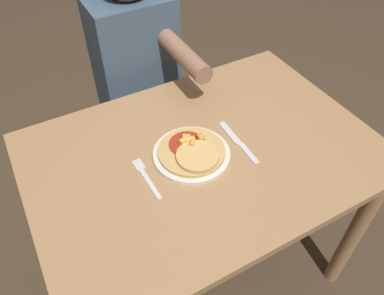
{
  "coord_description": "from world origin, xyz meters",
  "views": [
    {
      "loc": [
        -0.45,
        -0.72,
        1.65
      ],
      "look_at": [
        -0.05,
        -0.0,
        0.82
      ],
      "focal_mm": 35.0,
      "sensor_mm": 36.0,
      "label": 1
    }
  ],
  "objects_px": {
    "fork": "(145,176)",
    "knife": "(239,143)",
    "dining_table": "(203,176)",
    "person_diner": "(138,72)",
    "pizza": "(193,151)",
    "plate": "(192,155)"
  },
  "relations": [
    {
      "from": "knife",
      "to": "dining_table",
      "type": "bearing_deg",
      "value": 167.74
    },
    {
      "from": "dining_table",
      "to": "person_diner",
      "type": "xyz_separation_m",
      "value": [
        0.01,
        0.6,
        0.08
      ]
    },
    {
      "from": "fork",
      "to": "knife",
      "type": "bearing_deg",
      "value": -3.04
    },
    {
      "from": "person_diner",
      "to": "plate",
      "type": "bearing_deg",
      "value": -95.79
    },
    {
      "from": "dining_table",
      "to": "plate",
      "type": "relative_size",
      "value": 4.52
    },
    {
      "from": "dining_table",
      "to": "fork",
      "type": "distance_m",
      "value": 0.25
    },
    {
      "from": "person_diner",
      "to": "knife",
      "type": "bearing_deg",
      "value": -80.43
    },
    {
      "from": "knife",
      "to": "pizza",
      "type": "bearing_deg",
      "value": 173.24
    },
    {
      "from": "dining_table",
      "to": "plate",
      "type": "distance_m",
      "value": 0.14
    },
    {
      "from": "fork",
      "to": "person_diner",
      "type": "bearing_deg",
      "value": 69.46
    },
    {
      "from": "plate",
      "to": "pizza",
      "type": "distance_m",
      "value": 0.02
    },
    {
      "from": "dining_table",
      "to": "knife",
      "type": "xyz_separation_m",
      "value": [
        0.12,
        -0.03,
        0.13
      ]
    },
    {
      "from": "pizza",
      "to": "person_diner",
      "type": "distance_m",
      "value": 0.61
    },
    {
      "from": "dining_table",
      "to": "pizza",
      "type": "bearing_deg",
      "value": -172.46
    },
    {
      "from": "dining_table",
      "to": "plate",
      "type": "xyz_separation_m",
      "value": [
        -0.05,
        -0.0,
        0.13
      ]
    },
    {
      "from": "dining_table",
      "to": "fork",
      "type": "xyz_separation_m",
      "value": [
        -0.21,
        -0.01,
        0.13
      ]
    },
    {
      "from": "knife",
      "to": "person_diner",
      "type": "height_order",
      "value": "person_diner"
    },
    {
      "from": "person_diner",
      "to": "fork",
      "type": "bearing_deg",
      "value": -110.54
    },
    {
      "from": "pizza",
      "to": "dining_table",
      "type": "bearing_deg",
      "value": 7.54
    },
    {
      "from": "pizza",
      "to": "fork",
      "type": "height_order",
      "value": "pizza"
    },
    {
      "from": "dining_table",
      "to": "plate",
      "type": "height_order",
      "value": "plate"
    },
    {
      "from": "plate",
      "to": "pizza",
      "type": "xyz_separation_m",
      "value": [
        0.0,
        -0.0,
        0.02
      ]
    }
  ]
}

